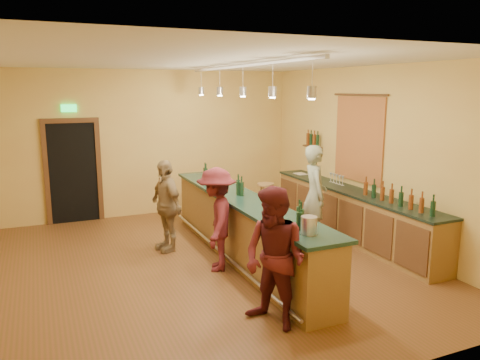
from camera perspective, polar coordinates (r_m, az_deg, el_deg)
name	(u,v)px	position (r m, az deg, el deg)	size (l,w,h in m)	color
floor	(205,264)	(7.69, -4.24, -10.23)	(7.00, 7.00, 0.00)	brown
ceiling	(202,61)	(7.18, -4.61, 14.31)	(6.50, 7.00, 0.02)	silver
wall_back	(152,143)	(10.60, -10.66, 4.43)	(6.50, 0.02, 3.20)	tan
wall_front	(336,227)	(4.20, 11.58, -5.62)	(6.50, 0.02, 3.20)	tan
wall_right	(373,155)	(8.86, 15.87, 2.93)	(0.02, 7.00, 3.20)	tan
doorway	(73,170)	(10.40, -19.69, 1.21)	(1.15, 0.09, 2.48)	black
tapestry	(359,139)	(9.13, 14.27, 4.82)	(0.03, 1.40, 1.60)	maroon
bottle_shelf	(313,141)	(10.34, 8.88, 4.69)	(0.17, 0.55, 0.54)	#4C2E16
back_counter	(351,213)	(9.05, 13.41, -3.99)	(0.60, 4.55, 1.27)	brown
tasting_bar	(243,224)	(7.72, 0.34, -5.36)	(0.73, 5.10, 1.38)	brown
pendant_track	(243,76)	(7.41, 0.36, 12.56)	(0.11, 4.60, 0.50)	silver
bartender	(315,195)	(8.50, 9.08, -1.86)	(0.66, 0.44, 1.82)	gray
customer_a	(275,259)	(5.53, 4.27, -9.52)	(0.82, 0.64, 1.69)	#59191E
customer_b	(166,206)	(8.21, -9.01, -3.09)	(0.94, 0.39, 1.60)	#997A51
customer_c	(217,219)	(7.25, -2.87, -4.81)	(1.04, 0.60, 1.62)	#59191E
bar_stool	(265,190)	(10.28, 3.13, -1.19)	(0.37, 0.37, 0.75)	#AC804D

